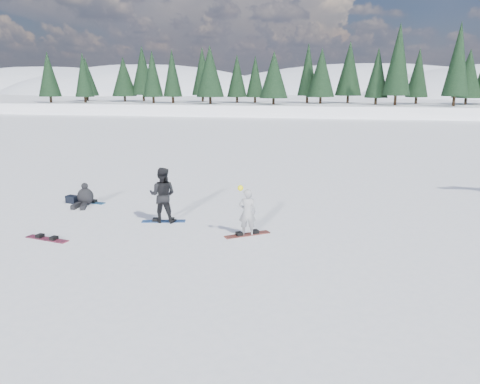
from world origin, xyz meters
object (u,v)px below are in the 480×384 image
(seated_rider, at_px, (85,197))
(snowboard_loose_b, at_px, (47,239))
(snowboarder_woman, at_px, (247,212))
(gear_bag, at_px, (72,199))
(snowboard_loose_c, at_px, (88,202))
(snowboarder_man, at_px, (163,195))

(seated_rider, relative_size, snowboard_loose_b, 0.75)
(snowboarder_woman, bearing_deg, seated_rider, -31.44)
(gear_bag, bearing_deg, snowboard_loose_c, 20.21)
(snowboarder_woman, distance_m, snowboard_loose_c, 7.58)
(snowboard_loose_b, bearing_deg, snowboarder_man, 52.26)
(snowboarder_man, xyz_separation_m, seated_rider, (-3.76, 1.50, -0.61))
(snowboarder_woman, distance_m, snowboard_loose_b, 6.25)
(seated_rider, height_order, snowboard_loose_b, seated_rider)
(snowboarder_man, bearing_deg, snowboard_loose_b, 37.20)
(snowboarder_woman, relative_size, gear_bag, 3.64)
(snowboarder_woman, height_order, seated_rider, snowboarder_woman)
(gear_bag, xyz_separation_m, snowboard_loose_b, (1.55, -4.19, -0.14))
(snowboarder_man, relative_size, snowboard_loose_b, 1.28)
(snowboarder_woman, height_order, snowboarder_man, snowboarder_man)
(snowboarder_man, xyz_separation_m, snowboard_loose_c, (-3.88, 1.97, -0.94))
(snowboarder_woman, xyz_separation_m, gear_bag, (-7.55, 2.65, -0.62))
(snowboarder_man, distance_m, snowboard_loose_c, 4.46)
(seated_rider, distance_m, gear_bag, 0.77)
(snowboarder_man, height_order, snowboard_loose_b, snowboarder_man)
(snowboarder_woman, bearing_deg, snowboarder_man, -28.21)
(snowboarder_man, relative_size, seated_rider, 1.71)
(seated_rider, height_order, gear_bag, seated_rider)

